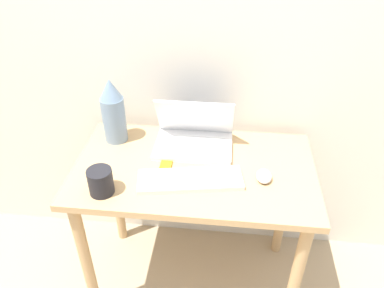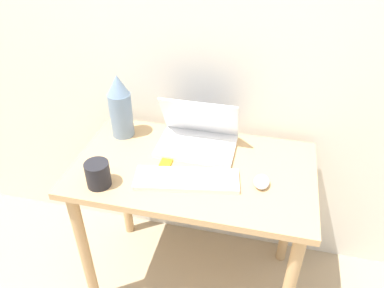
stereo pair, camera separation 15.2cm
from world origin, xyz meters
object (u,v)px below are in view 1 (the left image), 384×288
laptop (194,136)px  mp3_player (166,164)px  vase (113,111)px  mug (101,181)px  keyboard (190,179)px  mouse (264,176)px

laptop → mp3_player: (-0.10, -0.16, -0.05)m
vase → laptop: bearing=-1.3°
laptop → vase: vase is taller
mp3_player → mug: size_ratio=0.65×
laptop → keyboard: 0.26m
vase → keyboard: bearing=-35.1°
vase → mug: (0.04, -0.36, -0.10)m
vase → mp3_player: (0.26, -0.17, -0.14)m
laptop → mouse: 0.37m
vase → mp3_player: 0.34m
mouse → mp3_player: 0.41m
keyboard → mug: 0.35m
mug → keyboard: bearing=16.5°
mouse → keyboard: bearing=-171.2°
mug → mouse: bearing=12.9°
keyboard → mouse: size_ratio=4.97×
keyboard → laptop: bearing=92.5°
mp3_player → mug: mug is taller
laptop → keyboard: laptop is taller
keyboard → mug: (-0.33, -0.10, 0.04)m
laptop → mug: (-0.32, -0.35, 0.00)m
mouse → mp3_player: size_ratio=1.28×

